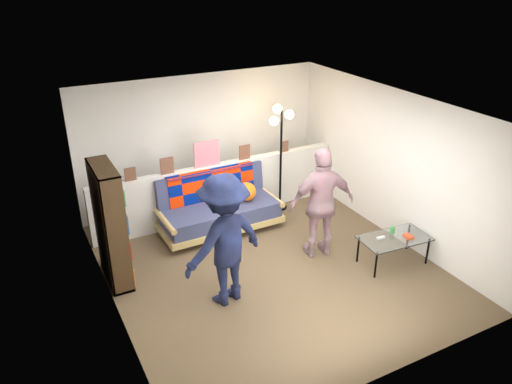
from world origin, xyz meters
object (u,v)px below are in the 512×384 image
(bookshelf, at_px, (111,229))
(coffee_table, at_px, (395,239))
(floor_lamp, at_px, (280,137))
(person_left, at_px, (224,240))
(person_right, at_px, (322,203))
(futon_sofa, at_px, (219,206))

(bookshelf, distance_m, coffee_table, 4.09)
(bookshelf, distance_m, floor_lamp, 3.36)
(coffee_table, bearing_deg, floor_lamp, 103.70)
(coffee_table, height_order, person_left, person_left)
(floor_lamp, bearing_deg, person_right, -98.32)
(futon_sofa, xyz_separation_m, person_left, (-0.71, -1.83, 0.50))
(floor_lamp, bearing_deg, person_left, -134.48)
(coffee_table, bearing_deg, bookshelf, 158.20)
(floor_lamp, bearing_deg, bookshelf, -164.46)
(floor_lamp, bearing_deg, coffee_table, -76.30)
(bookshelf, xyz_separation_m, person_right, (2.95, -0.78, 0.06))
(floor_lamp, distance_m, person_left, 2.89)
(bookshelf, xyz_separation_m, person_left, (1.19, -1.15, 0.10))
(person_right, bearing_deg, bookshelf, -3.40)
(bookshelf, relative_size, person_right, 1.00)
(floor_lamp, distance_m, person_right, 1.76)
(futon_sofa, height_order, floor_lamp, floor_lamp)
(person_left, bearing_deg, coffee_table, 158.07)
(bookshelf, relative_size, person_left, 0.96)
(futon_sofa, xyz_separation_m, floor_lamp, (1.29, 0.21, 0.95))
(coffee_table, xyz_separation_m, person_left, (-2.59, 0.36, 0.50))
(futon_sofa, height_order, coffee_table, futon_sofa)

